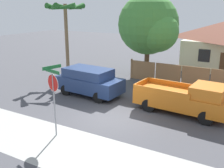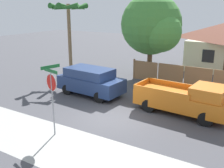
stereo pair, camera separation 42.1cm
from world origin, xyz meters
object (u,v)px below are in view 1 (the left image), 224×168
Objects in this scene: palm_tree at (65,14)px; orange_pickup at (185,98)px; red_suv at (89,81)px; stop_sign at (53,88)px; oak_tree at (150,26)px.

orange_pickup is at bearing -15.68° from palm_tree.
red_suv is at bearing -176.27° from orange_pickup.
red_suv reaches higher than orange_pickup.
palm_tree is at bearing 148.56° from red_suv.
stop_sign reaches higher than orange_pickup.
palm_tree is at bearing 140.02° from stop_sign.
stop_sign is at bearing -67.17° from red_suv.
red_suv is (-1.70, -6.26, -3.26)m from oak_tree.
stop_sign is (1.90, -5.53, 1.29)m from red_suv.
oak_tree is 11.96m from stop_sign.
oak_tree is at bearing 130.70° from orange_pickup.
red_suv is at bearing -35.31° from palm_tree.
palm_tree reaches higher than stop_sign.
orange_pickup is at bearing -53.17° from oak_tree.
oak_tree reaches higher than red_suv.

